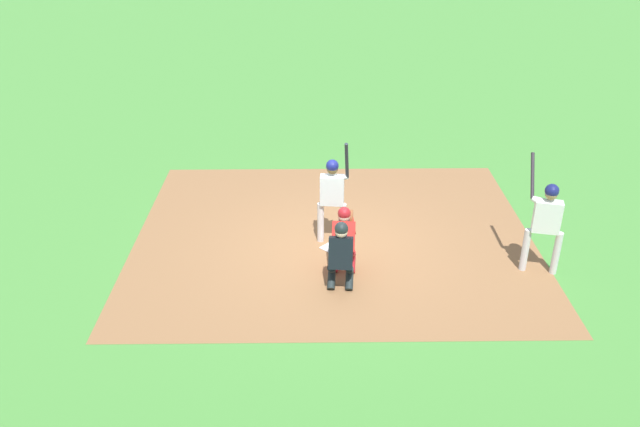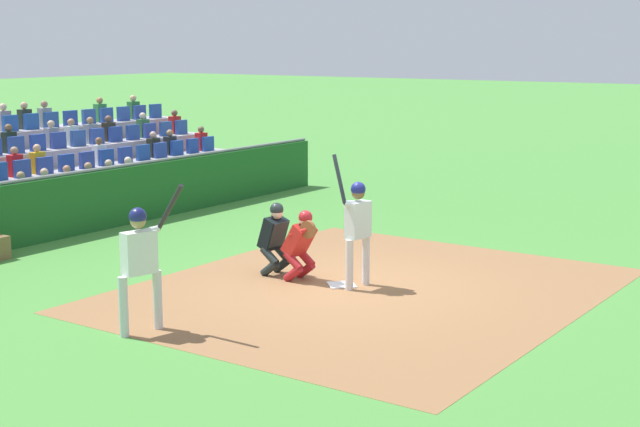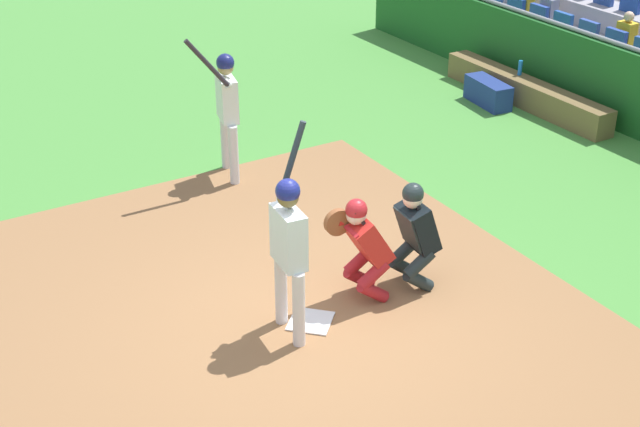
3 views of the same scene
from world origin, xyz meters
TOP-DOWN VIEW (x-y plane):
  - ground_plane at (0.00, 0.00)m, footprint 160.00×160.00m
  - infield_dirt_patch at (0.00, 0.50)m, footprint 8.08×6.89m
  - home_plate_marker at (0.00, 0.00)m, footprint 0.62×0.62m
  - batter_at_plate at (-0.04, 0.27)m, footprint 0.61×0.49m
  - catcher_crouching at (0.13, -0.74)m, footprint 0.50×0.71m
  - home_plate_umpire at (0.04, -1.36)m, footprint 0.49×0.49m
  - dugout_wall at (0.00, -6.96)m, footprint 17.45×0.24m
  - on_deck_batter at (3.73, -0.90)m, footprint 0.69×0.83m

SIDE VIEW (x-z plane):
  - ground_plane at x=0.00m, z-range 0.00..0.00m
  - infield_dirt_patch at x=0.00m, z-range 0.00..0.01m
  - home_plate_marker at x=0.00m, z-range 0.01..0.02m
  - dugout_wall at x=0.00m, z-range -0.03..1.33m
  - catcher_crouching at x=0.13m, z-range 0.07..1.33m
  - home_plate_umpire at x=0.04m, z-range 0.06..1.36m
  - batter_at_plate at x=-0.04m, z-range -0.01..2.22m
  - on_deck_batter at x=3.73m, z-range 0.04..2.18m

